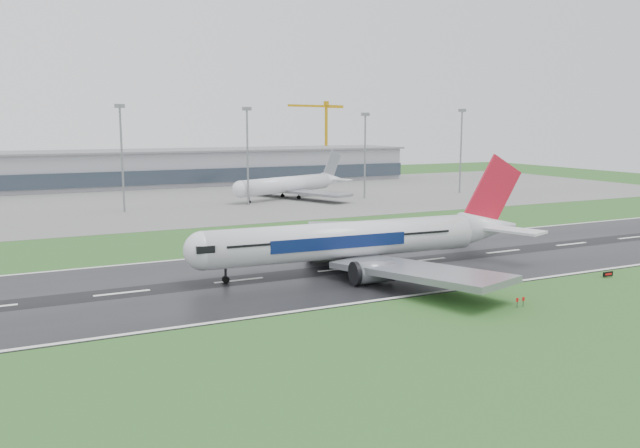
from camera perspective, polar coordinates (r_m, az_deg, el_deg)
ground at (r=122.90m, az=1.72°, el=-4.06°), size 520.00×520.00×0.00m
runway at (r=122.89m, az=1.72°, el=-4.04°), size 400.00×45.00×0.10m
apron at (r=239.43m, az=-12.14°, el=2.10°), size 400.00×130.00×0.08m
terminal at (r=297.22m, az=-14.91°, el=4.74°), size 240.00×36.00×15.00m
main_airliner at (r=121.07m, az=4.20°, el=0.66°), size 72.26×69.16×20.32m
parked_airliner at (r=238.19m, az=-2.71°, el=4.28°), size 72.57×70.46×16.61m
tower_crane at (r=341.38m, az=0.55°, el=7.57°), size 37.76×15.23×39.25m
runway_sign at (r=127.93m, az=24.08°, el=-4.09°), size 2.30×0.29×1.04m
floodmast_2 at (r=209.03m, az=-17.07°, el=5.36°), size 0.64×0.64×32.14m
floodmast_3 at (r=218.86m, az=-6.41°, el=5.78°), size 0.64×0.64×31.69m
floodmast_4 at (r=237.59m, az=3.98°, el=5.87°), size 0.64×0.64×30.11m
floodmast_5 at (r=261.66m, az=12.33°, el=6.16°), size 0.64×0.64×31.89m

